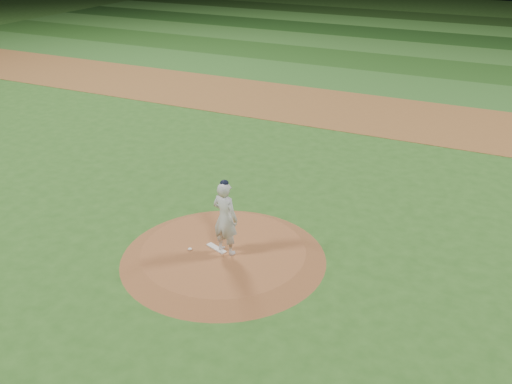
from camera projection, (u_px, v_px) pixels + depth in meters
name	position (u px, v px, depth m)	size (l,w,h in m)	color
ground	(224.00, 258.00, 15.31)	(120.00, 120.00, 0.00)	#2D5E1E
infield_dirt_band	(368.00, 113.00, 26.66)	(70.00, 6.00, 0.02)	brown
outfield_stripe_0	(395.00, 85.00, 31.12)	(70.00, 5.00, 0.02)	#2F6524
outfield_stripe_1	(415.00, 66.00, 35.17)	(70.00, 5.00, 0.02)	#204C18
outfield_stripe_2	(430.00, 51.00, 39.23)	(70.00, 5.00, 0.02)	#326825
outfield_stripe_3	(442.00, 38.00, 43.28)	(70.00, 5.00, 0.02)	#193F14
outfield_stripe_4	(452.00, 28.00, 47.34)	(70.00, 5.00, 0.02)	#39782B
outfield_stripe_5	(461.00, 19.00, 51.39)	(70.00, 5.00, 0.02)	#1C3F14
pitchers_mound	(223.00, 254.00, 15.25)	(5.50, 5.50, 0.25)	brown
pitching_rubber	(216.00, 248.00, 15.25)	(0.65, 0.16, 0.03)	silver
rosin_bag	(190.00, 249.00, 15.18)	(0.11, 0.11, 0.06)	white
pitcher_on_mound	(225.00, 218.00, 14.66)	(0.81, 0.60, 2.09)	silver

